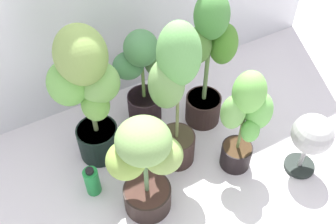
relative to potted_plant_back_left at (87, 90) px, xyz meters
name	(u,v)px	position (x,y,z in m)	size (l,w,h in m)	color
ground_plane	(184,175)	(0.37, -0.40, -0.54)	(8.00, 8.00, 0.00)	silver
potted_plant_back_left	(87,90)	(0.00, 0.00, 0.00)	(0.45, 0.35, 0.93)	black
potted_plant_front_right	(246,119)	(0.69, -0.48, -0.14)	(0.32, 0.24, 0.73)	black
potted_plant_back_center	(142,76)	(0.38, 0.13, -0.16)	(0.37, 0.30, 0.68)	#2C1C21
potted_plant_front_left	(145,164)	(0.10, -0.46, -0.16)	(0.42, 0.36, 0.67)	#30241F
potted_plant_center	(175,93)	(0.38, -0.26, 0.02)	(0.32, 0.29, 0.98)	#32221D
potted_plant_back_right	(208,59)	(0.71, -0.07, -0.03)	(0.37, 0.27, 0.94)	#2E1F1B
floor_fan	(312,136)	(1.00, -0.69, -0.25)	(0.28, 0.28, 0.43)	#202824
nutrient_bottle	(92,181)	(-0.13, -0.24, -0.45)	(0.08, 0.08, 0.20)	#20913F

